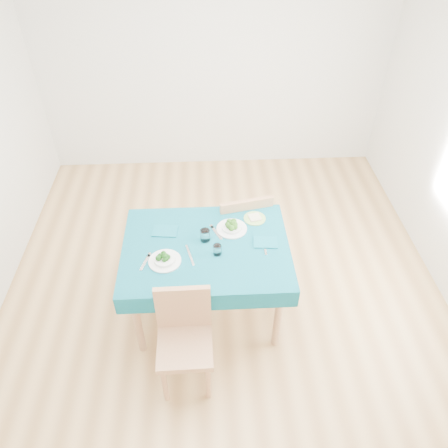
{
  "coord_description": "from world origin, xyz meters",
  "views": [
    {
      "loc": [
        -0.14,
        -2.61,
        3.11
      ],
      "look_at": [
        0.0,
        0.0,
        0.85
      ],
      "focal_mm": 35.0,
      "sensor_mm": 36.0,
      "label": 1
    }
  ],
  "objects_px": {
    "bowl_far": "(232,226)",
    "bowl_near": "(164,258)",
    "chair_near": "(184,341)",
    "chair_far": "(239,210)",
    "side_plate": "(255,218)",
    "table": "(207,279)"
  },
  "relations": [
    {
      "from": "bowl_far",
      "to": "bowl_near",
      "type": "bearing_deg",
      "value": -147.17
    },
    {
      "from": "chair_near",
      "to": "chair_far",
      "type": "relative_size",
      "value": 0.84
    },
    {
      "from": "bowl_near",
      "to": "bowl_far",
      "type": "height_order",
      "value": "same"
    },
    {
      "from": "chair_near",
      "to": "chair_far",
      "type": "distance_m",
      "value": 1.42
    },
    {
      "from": "chair_near",
      "to": "side_plate",
      "type": "height_order",
      "value": "chair_near"
    },
    {
      "from": "chair_near",
      "to": "bowl_near",
      "type": "xyz_separation_m",
      "value": [
        -0.14,
        0.53,
        0.3
      ]
    },
    {
      "from": "table",
      "to": "bowl_near",
      "type": "height_order",
      "value": "bowl_near"
    },
    {
      "from": "chair_near",
      "to": "bowl_far",
      "type": "xyz_separation_m",
      "value": [
        0.39,
        0.86,
        0.3
      ]
    },
    {
      "from": "chair_far",
      "to": "side_plate",
      "type": "xyz_separation_m",
      "value": [
        0.1,
        -0.34,
        0.18
      ]
    },
    {
      "from": "chair_near",
      "to": "bowl_far",
      "type": "bearing_deg",
      "value": 65.26
    },
    {
      "from": "chair_far",
      "to": "bowl_far",
      "type": "relative_size",
      "value": 4.71
    },
    {
      "from": "table",
      "to": "chair_near",
      "type": "distance_m",
      "value": 0.7
    },
    {
      "from": "table",
      "to": "bowl_near",
      "type": "relative_size",
      "value": 5.25
    },
    {
      "from": "chair_far",
      "to": "bowl_near",
      "type": "bearing_deg",
      "value": 40.24
    },
    {
      "from": "table",
      "to": "side_plate",
      "type": "height_order",
      "value": "side_plate"
    },
    {
      "from": "bowl_near",
      "to": "chair_far",
      "type": "bearing_deg",
      "value": 52.02
    },
    {
      "from": "chair_near",
      "to": "bowl_near",
      "type": "distance_m",
      "value": 0.62
    },
    {
      "from": "chair_far",
      "to": "bowl_near",
      "type": "height_order",
      "value": "chair_far"
    },
    {
      "from": "bowl_near",
      "to": "chair_near",
      "type": "bearing_deg",
      "value": -75.17
    },
    {
      "from": "chair_far",
      "to": "side_plate",
      "type": "relative_size",
      "value": 6.36
    },
    {
      "from": "chair_far",
      "to": "bowl_far",
      "type": "distance_m",
      "value": 0.52
    },
    {
      "from": "chair_near",
      "to": "bowl_near",
      "type": "height_order",
      "value": "chair_near"
    }
  ]
}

